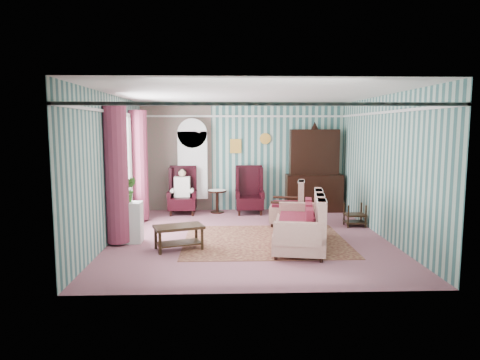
{
  "coord_description": "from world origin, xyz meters",
  "views": [
    {
      "loc": [
        -0.49,
        -8.58,
        2.24
      ],
      "look_at": [
        -0.17,
        0.6,
        1.12
      ],
      "focal_mm": 32.0,
      "sensor_mm": 36.0,
      "label": 1
    }
  ],
  "objects_px": {
    "nest_table": "(355,215)",
    "sofa": "(299,222)",
    "seated_woman": "(182,192)",
    "plant_stand": "(128,222)",
    "floral_armchair": "(287,206)",
    "round_side_table": "(217,202)",
    "bookcase": "(193,170)",
    "coffee_table": "(179,238)",
    "wingback_left": "(182,190)",
    "wingback_right": "(250,190)",
    "dresser_hutch": "(314,168)"
  },
  "relations": [
    {
      "from": "sofa",
      "to": "wingback_left",
      "type": "bearing_deg",
      "value": 48.09
    },
    {
      "from": "dresser_hutch",
      "to": "sofa",
      "type": "height_order",
      "value": "dresser_hutch"
    },
    {
      "from": "bookcase",
      "to": "nest_table",
      "type": "xyz_separation_m",
      "value": [
        3.82,
        -1.94,
        -0.85
      ]
    },
    {
      "from": "round_side_table",
      "to": "plant_stand",
      "type": "distance_m",
      "value": 3.36
    },
    {
      "from": "seated_woman",
      "to": "floral_armchair",
      "type": "xyz_separation_m",
      "value": [
        2.54,
        -1.35,
        -0.15
      ]
    },
    {
      "from": "plant_stand",
      "to": "sofa",
      "type": "xyz_separation_m",
      "value": [
        3.3,
        -0.44,
        0.09
      ]
    },
    {
      "from": "nest_table",
      "to": "bookcase",
      "type": "bearing_deg",
      "value": 153.08
    },
    {
      "from": "wingback_left",
      "to": "floral_armchair",
      "type": "height_order",
      "value": "wingback_left"
    },
    {
      "from": "round_side_table",
      "to": "floral_armchair",
      "type": "distance_m",
      "value": 2.23
    },
    {
      "from": "round_side_table",
      "to": "sofa",
      "type": "relative_size",
      "value": 0.29
    },
    {
      "from": "nest_table",
      "to": "floral_armchair",
      "type": "bearing_deg",
      "value": 172.52
    },
    {
      "from": "sofa",
      "to": "coffee_table",
      "type": "bearing_deg",
      "value": 102.47
    },
    {
      "from": "seated_woman",
      "to": "sofa",
      "type": "relative_size",
      "value": 0.58
    },
    {
      "from": "wingback_left",
      "to": "wingback_right",
      "type": "relative_size",
      "value": 1.0
    },
    {
      "from": "dresser_hutch",
      "to": "sofa",
      "type": "relative_size",
      "value": 1.16
    },
    {
      "from": "nest_table",
      "to": "sofa",
      "type": "height_order",
      "value": "sofa"
    },
    {
      "from": "floral_armchair",
      "to": "coffee_table",
      "type": "xyz_separation_m",
      "value": [
        -2.29,
        -1.94,
        -0.21
      ]
    },
    {
      "from": "seated_woman",
      "to": "plant_stand",
      "type": "bearing_deg",
      "value": -106.22
    },
    {
      "from": "bookcase",
      "to": "coffee_table",
      "type": "height_order",
      "value": "bookcase"
    },
    {
      "from": "seated_woman",
      "to": "nest_table",
      "type": "distance_m",
      "value": 4.37
    },
    {
      "from": "wingback_right",
      "to": "round_side_table",
      "type": "height_order",
      "value": "wingback_right"
    },
    {
      "from": "round_side_table",
      "to": "sofa",
      "type": "xyz_separation_m",
      "value": [
        1.6,
        -3.34,
        0.19
      ]
    },
    {
      "from": "bookcase",
      "to": "seated_woman",
      "type": "distance_m",
      "value": 0.7
    },
    {
      "from": "seated_woman",
      "to": "plant_stand",
      "type": "xyz_separation_m",
      "value": [
        -0.8,
        -2.75,
        -0.19
      ]
    },
    {
      "from": "coffee_table",
      "to": "floral_armchair",
      "type": "bearing_deg",
      "value": 40.28
    },
    {
      "from": "bookcase",
      "to": "coffee_table",
      "type": "relative_size",
      "value": 2.53
    },
    {
      "from": "coffee_table",
      "to": "sofa",
      "type": "bearing_deg",
      "value": 2.43
    },
    {
      "from": "seated_woman",
      "to": "wingback_left",
      "type": "bearing_deg",
      "value": 0.0
    },
    {
      "from": "round_side_table",
      "to": "nest_table",
      "type": "xyz_separation_m",
      "value": [
        3.17,
        -1.7,
        -0.03
      ]
    },
    {
      "from": "plant_stand",
      "to": "wingback_left",
      "type": "bearing_deg",
      "value": 73.78
    },
    {
      "from": "plant_stand",
      "to": "coffee_table",
      "type": "height_order",
      "value": "plant_stand"
    },
    {
      "from": "wingback_right",
      "to": "dresser_hutch",
      "type": "bearing_deg",
      "value": 8.77
    },
    {
      "from": "seated_woman",
      "to": "nest_table",
      "type": "height_order",
      "value": "seated_woman"
    },
    {
      "from": "wingback_left",
      "to": "wingback_right",
      "type": "distance_m",
      "value": 1.75
    },
    {
      "from": "bookcase",
      "to": "coffee_table",
      "type": "bearing_deg",
      "value": -89.97
    },
    {
      "from": "seated_woman",
      "to": "floral_armchair",
      "type": "height_order",
      "value": "seated_woman"
    },
    {
      "from": "dresser_hutch",
      "to": "sofa",
      "type": "distance_m",
      "value": 3.67
    },
    {
      "from": "bookcase",
      "to": "floral_armchair",
      "type": "height_order",
      "value": "bookcase"
    },
    {
      "from": "nest_table",
      "to": "coffee_table",
      "type": "distance_m",
      "value": 4.2
    },
    {
      "from": "seated_woman",
      "to": "nest_table",
      "type": "relative_size",
      "value": 2.19
    },
    {
      "from": "wingback_left",
      "to": "coffee_table",
      "type": "xyz_separation_m",
      "value": [
        0.25,
        -3.29,
        -0.4
      ]
    },
    {
      "from": "floral_armchair",
      "to": "sofa",
      "type": "bearing_deg",
      "value": -170.38
    },
    {
      "from": "seated_woman",
      "to": "bookcase",
      "type": "bearing_deg",
      "value": 57.34
    },
    {
      "from": "nest_table",
      "to": "coffee_table",
      "type": "xyz_separation_m",
      "value": [
        -3.82,
        -1.74,
        -0.04
      ]
    },
    {
      "from": "nest_table",
      "to": "dresser_hutch",
      "type": "bearing_deg",
      "value": 107.39
    },
    {
      "from": "wingback_right",
      "to": "nest_table",
      "type": "relative_size",
      "value": 2.31
    },
    {
      "from": "bookcase",
      "to": "wingback_right",
      "type": "height_order",
      "value": "bookcase"
    },
    {
      "from": "dresser_hutch",
      "to": "round_side_table",
      "type": "relative_size",
      "value": 3.93
    },
    {
      "from": "dresser_hutch",
      "to": "nest_table",
      "type": "relative_size",
      "value": 4.37
    },
    {
      "from": "floral_armchair",
      "to": "plant_stand",
      "type": "bearing_deg",
      "value": 123.62
    }
  ]
}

